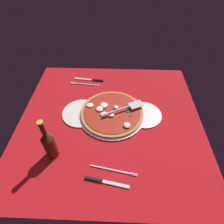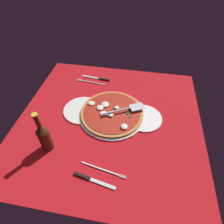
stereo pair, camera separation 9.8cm
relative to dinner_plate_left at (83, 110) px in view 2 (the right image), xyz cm
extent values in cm
cube|color=red|center=(16.74, -4.24, -1.00)|extent=(100.76, 100.76, 0.80)
cube|color=silver|center=(-28.60, -19.35, -0.55)|extent=(10.08, 10.08, 0.10)
cube|color=silver|center=(-28.60, 0.80, -0.55)|extent=(10.08, 10.08, 0.10)
cube|color=white|center=(-28.60, 20.95, -0.55)|extent=(10.08, 10.08, 0.10)
cube|color=silver|center=(-28.60, 41.10, -0.55)|extent=(10.08, 10.08, 0.10)
cube|color=silver|center=(-18.52, -49.58, -0.55)|extent=(10.08, 10.08, 0.10)
cube|color=silver|center=(-18.52, -29.43, -0.55)|extent=(10.08, 10.08, 0.10)
cube|color=silver|center=(-18.52, -9.28, -0.55)|extent=(10.08, 10.08, 0.10)
cube|color=silver|center=(-18.52, 10.87, -0.55)|extent=(10.08, 10.08, 0.10)
cube|color=white|center=(-18.52, 31.02, -0.55)|extent=(10.08, 10.08, 0.10)
cube|color=silver|center=(-8.44, -39.51, -0.55)|extent=(10.08, 10.08, 0.10)
cube|color=silver|center=(-8.44, -19.35, -0.55)|extent=(10.08, 10.08, 0.10)
cube|color=silver|center=(-8.44, 0.80, -0.55)|extent=(10.08, 10.08, 0.10)
cube|color=white|center=(-8.44, 20.95, -0.55)|extent=(10.08, 10.08, 0.10)
cube|color=silver|center=(-8.44, 41.10, -0.55)|extent=(10.08, 10.08, 0.10)
cube|color=silver|center=(1.63, -49.58, -0.55)|extent=(10.08, 10.08, 0.10)
cube|color=silver|center=(1.63, -29.43, -0.55)|extent=(10.08, 10.08, 0.10)
cube|color=white|center=(1.63, -9.28, -0.55)|extent=(10.08, 10.08, 0.10)
cube|color=silver|center=(1.63, 10.87, -0.55)|extent=(10.08, 10.08, 0.10)
cube|color=silver|center=(1.63, 31.02, -0.55)|extent=(10.08, 10.08, 0.10)
cube|color=white|center=(11.71, -39.51, -0.55)|extent=(10.08, 10.08, 0.10)
cube|color=white|center=(11.71, -19.35, -0.55)|extent=(10.08, 10.08, 0.10)
cube|color=white|center=(11.71, 0.80, -0.55)|extent=(10.08, 10.08, 0.10)
cube|color=silver|center=(11.71, 20.95, -0.55)|extent=(10.08, 10.08, 0.10)
cube|color=silver|center=(11.71, 41.10, -0.55)|extent=(10.08, 10.08, 0.10)
cube|color=white|center=(21.78, -49.58, -0.55)|extent=(10.08, 10.08, 0.10)
cube|color=silver|center=(21.78, -29.43, -0.55)|extent=(10.08, 10.08, 0.10)
cube|color=white|center=(21.78, -9.28, -0.55)|extent=(10.08, 10.08, 0.10)
cube|color=silver|center=(21.78, 10.87, -0.55)|extent=(10.08, 10.08, 0.10)
cube|color=silver|center=(21.78, 31.02, -0.55)|extent=(10.08, 10.08, 0.10)
cube|color=silver|center=(31.86, -39.51, -0.55)|extent=(10.08, 10.08, 0.10)
cube|color=silver|center=(31.86, -19.35, -0.55)|extent=(10.08, 10.08, 0.10)
cube|color=white|center=(31.86, 0.80, -0.55)|extent=(10.08, 10.08, 0.10)
cube|color=silver|center=(31.86, 20.95, -0.55)|extent=(10.08, 10.08, 0.10)
cube|color=silver|center=(31.86, 41.10, -0.55)|extent=(10.08, 10.08, 0.10)
cube|color=white|center=(41.93, -49.58, -0.55)|extent=(10.08, 10.08, 0.10)
cube|color=silver|center=(41.93, -29.43, -0.55)|extent=(10.08, 10.08, 0.10)
cube|color=silver|center=(41.93, -9.28, -0.55)|extent=(10.08, 10.08, 0.10)
cube|color=silver|center=(41.93, 10.87, -0.55)|extent=(10.08, 10.08, 0.10)
cube|color=silver|center=(41.93, 31.02, -0.55)|extent=(10.08, 10.08, 0.10)
cube|color=silver|center=(52.01, -39.51, -0.55)|extent=(10.08, 10.08, 0.10)
cube|color=silver|center=(52.01, -19.35, -0.55)|extent=(10.08, 10.08, 0.10)
cube|color=silver|center=(52.01, 0.80, -0.55)|extent=(10.08, 10.08, 0.10)
cube|color=silver|center=(52.01, 20.95, -0.55)|extent=(10.08, 10.08, 0.10)
cube|color=silver|center=(52.01, 41.10, -0.55)|extent=(10.08, 10.08, 0.10)
cube|color=silver|center=(62.09, -29.43, -0.55)|extent=(10.08, 10.08, 0.10)
cube|color=white|center=(62.09, -9.28, -0.55)|extent=(10.08, 10.08, 0.10)
cube|color=white|center=(62.09, 10.87, -0.55)|extent=(10.08, 10.08, 0.10)
cube|color=silver|center=(62.09, 31.02, -0.55)|extent=(10.08, 10.08, 0.10)
cylinder|color=silver|center=(17.57, -0.09, 0.08)|extent=(37.82, 37.82, 1.17)
cylinder|color=white|center=(0.00, 0.00, 0.00)|extent=(22.05, 22.05, 1.00)
cylinder|color=white|center=(35.66, -0.03, 0.00)|extent=(20.31, 20.31, 1.00)
cylinder|color=#C27E3D|center=(17.57, -0.09, 1.28)|extent=(35.48, 35.48, 1.23)
cylinder|color=#A62517|center=(17.57, -0.09, 2.05)|extent=(32.24, 32.24, 0.30)
ellipsoid|color=white|center=(19.81, 2.73, 2.79)|extent=(2.85, 2.87, 1.18)
ellipsoid|color=white|center=(12.74, 4.25, 2.78)|extent=(4.40, 4.72, 1.18)
ellipsoid|color=white|center=(17.28, -3.49, 2.84)|extent=(3.33, 2.85, 1.30)
ellipsoid|color=white|center=(25.80, -10.44, 2.87)|extent=(3.64, 3.91, 1.34)
ellipsoid|color=white|center=(13.48, -3.00, 2.69)|extent=(4.22, 3.87, 0.98)
ellipsoid|color=silver|center=(4.59, 4.03, 2.62)|extent=(4.13, 3.66, 0.85)
ellipsoid|color=silver|center=(10.37, 1.12, 2.72)|extent=(3.92, 4.10, 1.04)
cube|color=#1E5028|center=(27.07, 3.87, 2.35)|extent=(2.22, 2.75, 0.30)
cube|color=#144319|center=(12.90, 5.93, 2.35)|extent=(3.33, 1.67, 0.30)
cube|color=#295330|center=(19.43, 3.16, 2.35)|extent=(3.13, 3.36, 0.30)
cube|color=#13381A|center=(26.64, 0.65, 2.35)|extent=(2.15, 3.50, 0.30)
cube|color=#1B4123|center=(28.06, -2.80, 2.35)|extent=(2.08, 2.16, 0.30)
cube|color=silver|center=(31.15, 4.51, 3.68)|extent=(9.55, 8.41, 0.30)
cylinder|color=silver|center=(20.21, -1.08, 4.03)|extent=(15.23, 8.43, 1.00)
cube|color=white|center=(17.49, -36.98, -0.20)|extent=(20.96, 16.34, 0.60)
cube|color=silver|center=(18.03, -34.07, 0.23)|extent=(18.31, 3.92, 0.25)
cube|color=silver|center=(28.52, -36.44, 0.23)|extent=(2.99, 0.76, 0.25)
cube|color=silver|center=(28.60, -36.01, 0.23)|extent=(2.99, 0.76, 0.25)
cube|color=silver|center=(28.68, -35.57, 0.23)|extent=(2.99, 0.76, 0.25)
cube|color=black|center=(11.25, -38.85, 0.50)|extent=(7.83, 2.57, 0.80)
cube|color=silver|center=(19.82, -40.41, 0.23)|extent=(13.57, 3.81, 0.25)
cube|color=white|center=(0.06, 29.09, -0.20)|extent=(18.42, 13.76, 0.60)
cube|color=silver|center=(-0.24, 26.42, 0.23)|extent=(17.35, 2.51, 0.25)
cube|color=silver|center=(-10.30, 28.20, 0.23)|extent=(3.01, 0.55, 0.25)
cube|color=silver|center=(-10.35, 27.76, 0.23)|extent=(3.01, 0.55, 0.25)
cube|color=silver|center=(-10.40, 27.32, 0.23)|extent=(3.01, 0.55, 0.25)
cube|color=silver|center=(-10.44, 26.89, 0.23)|extent=(3.01, 0.55, 0.25)
cube|color=black|center=(6.45, 31.08, 0.50)|extent=(8.26, 2.09, 0.80)
cube|color=silver|center=(-2.69, 32.10, 0.23)|extent=(14.37, 2.97, 0.25)
cylinder|color=#422210|center=(-9.39, -27.01, 5.83)|extent=(5.69, 5.69, 12.66)
cone|color=#422210|center=(-9.39, -27.01, 14.16)|extent=(5.69, 5.69, 3.99)
cylinder|color=#422210|center=(-9.39, -27.01, 19.45)|extent=(2.20, 2.20, 6.59)
cylinder|color=gold|center=(-9.39, -27.01, 23.04)|extent=(2.53, 2.53, 0.60)
camera|label=1|loc=(20.30, -72.17, 77.57)|focal=29.63mm
camera|label=2|loc=(30.06, -71.13, 77.57)|focal=29.63mm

